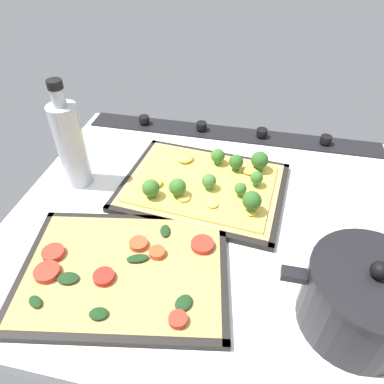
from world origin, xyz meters
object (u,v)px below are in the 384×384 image
object	(u,v)px
baking_tray_back	(125,271)
cooking_pot	(363,299)
veggie_pizza_back	(124,269)
broccoli_pizza	(207,183)
oil_bottle	(71,144)
baking_tray_front	(203,188)

from	to	relation	value
baking_tray_back	cooking_pot	world-z (taller)	cooking_pot
cooking_pot	veggie_pizza_back	bearing A→B (deg)	-1.42
broccoli_pizza	cooking_pot	xyz separation A→B (cm)	(-27.09, 25.36, 3.69)
broccoli_pizza	oil_bottle	bearing A→B (deg)	5.91
baking_tray_front	oil_bottle	bearing A→B (deg)	6.14
veggie_pizza_back	baking_tray_back	bearing A→B (deg)	-174.72
broccoli_pizza	veggie_pizza_back	size ratio (longest dim) A/B	0.95
broccoli_pizza	baking_tray_back	xyz separation A→B (cm)	(9.75, 24.44, -1.60)
cooking_pot	broccoli_pizza	bearing A→B (deg)	-43.11
baking_tray_back	oil_bottle	xyz separation A→B (cm)	(18.50, -21.51, 9.54)
baking_tray_front	broccoli_pizza	xyz separation A→B (cm)	(-0.83, 0.02, 1.60)
baking_tray_back	broccoli_pizza	bearing A→B (deg)	-111.74
veggie_pizza_back	cooking_pot	size ratio (longest dim) A/B	1.50
baking_tray_front	cooking_pot	world-z (taller)	cooking_pot
baking_tray_front	veggie_pizza_back	bearing A→B (deg)	69.73
broccoli_pizza	baking_tray_back	bearing A→B (deg)	68.26
broccoli_pizza	oil_bottle	size ratio (longest dim) A/B	1.45
veggie_pizza_back	oil_bottle	xyz separation A→B (cm)	(18.38, -21.52, 8.82)
cooking_pot	oil_bottle	world-z (taller)	oil_bottle
broccoli_pizza	cooking_pot	size ratio (longest dim) A/B	1.42
broccoli_pizza	veggie_pizza_back	bearing A→B (deg)	68.01
broccoli_pizza	baking_tray_back	world-z (taller)	broccoli_pizza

